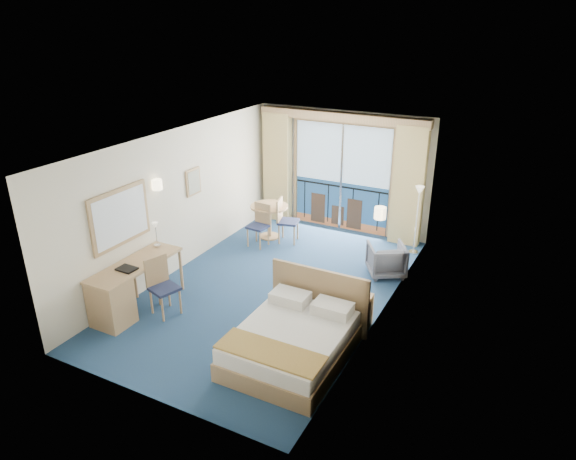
{
  "coord_description": "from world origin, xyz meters",
  "views": [
    {
      "loc": [
        3.99,
        -7.12,
        4.58
      ],
      "look_at": [
        0.21,
        0.2,
        1.11
      ],
      "focal_mm": 32.0,
      "sensor_mm": 36.0,
      "label": 1
    }
  ],
  "objects_px": {
    "bed": "(293,340)",
    "desk": "(117,296)",
    "table_chair_b": "(260,222)",
    "armchair": "(386,260)",
    "round_table": "(269,213)",
    "nightstand": "(357,311)",
    "desk_chair": "(161,282)",
    "table_chair_a": "(285,218)",
    "floor_lamp": "(418,203)"
  },
  "relations": [
    {
      "from": "nightstand",
      "to": "armchair",
      "type": "xyz_separation_m",
      "value": [
        -0.12,
        1.93,
        0.04
      ]
    },
    {
      "from": "desk",
      "to": "table_chair_b",
      "type": "xyz_separation_m",
      "value": [
        0.53,
        3.62,
        0.06
      ]
    },
    {
      "from": "nightstand",
      "to": "desk_chair",
      "type": "xyz_separation_m",
      "value": [
        -3.0,
        -1.06,
        0.27
      ]
    },
    {
      "from": "armchair",
      "to": "table_chair_a",
      "type": "bearing_deg",
      "value": -42.61
    },
    {
      "from": "bed",
      "to": "table_chair_a",
      "type": "height_order",
      "value": "bed"
    },
    {
      "from": "armchair",
      "to": "table_chair_a",
      "type": "distance_m",
      "value": 2.49
    },
    {
      "from": "armchair",
      "to": "table_chair_b",
      "type": "distance_m",
      "value": 2.82
    },
    {
      "from": "desk_chair",
      "to": "round_table",
      "type": "xyz_separation_m",
      "value": [
        0.05,
        3.52,
        0.01
      ]
    },
    {
      "from": "nightstand",
      "to": "round_table",
      "type": "relative_size",
      "value": 0.66
    },
    {
      "from": "nightstand",
      "to": "table_chair_a",
      "type": "xyz_separation_m",
      "value": [
        -2.55,
        2.41,
        0.27
      ]
    },
    {
      "from": "bed",
      "to": "desk",
      "type": "distance_m",
      "value": 2.97
    },
    {
      "from": "round_table",
      "to": "bed",
      "type": "bearing_deg",
      "value": -56.27
    },
    {
      "from": "floor_lamp",
      "to": "table_chair_b",
      "type": "distance_m",
      "value": 3.29
    },
    {
      "from": "desk_chair",
      "to": "table_chair_a",
      "type": "xyz_separation_m",
      "value": [
        0.45,
        3.47,
        -0.0
      ]
    },
    {
      "from": "bed",
      "to": "desk",
      "type": "xyz_separation_m",
      "value": [
        -2.94,
        -0.43,
        0.17
      ]
    },
    {
      "from": "bed",
      "to": "table_chair_b",
      "type": "distance_m",
      "value": 4.0
    },
    {
      "from": "armchair",
      "to": "table_chair_b",
      "type": "bearing_deg",
      "value": -33.25
    },
    {
      "from": "nightstand",
      "to": "desk_chair",
      "type": "bearing_deg",
      "value": -160.54
    },
    {
      "from": "bed",
      "to": "desk",
      "type": "bearing_deg",
      "value": -171.71
    },
    {
      "from": "armchair",
      "to": "floor_lamp",
      "type": "bearing_deg",
      "value": -132.16
    },
    {
      "from": "floor_lamp",
      "to": "table_chair_a",
      "type": "height_order",
      "value": "floor_lamp"
    },
    {
      "from": "bed",
      "to": "desk_chair",
      "type": "height_order",
      "value": "bed"
    },
    {
      "from": "desk",
      "to": "table_chair_b",
      "type": "height_order",
      "value": "table_chair_b"
    },
    {
      "from": "nightstand",
      "to": "armchair",
      "type": "distance_m",
      "value": 1.93
    },
    {
      "from": "armchair",
      "to": "desk_chair",
      "type": "height_order",
      "value": "desk_chair"
    },
    {
      "from": "armchair",
      "to": "round_table",
      "type": "distance_m",
      "value": 2.89
    },
    {
      "from": "nightstand",
      "to": "round_table",
      "type": "xyz_separation_m",
      "value": [
        -2.95,
        2.46,
        0.29
      ]
    },
    {
      "from": "bed",
      "to": "table_chair_a",
      "type": "distance_m",
      "value": 4.12
    },
    {
      "from": "armchair",
      "to": "round_table",
      "type": "height_order",
      "value": "round_table"
    },
    {
      "from": "armchair",
      "to": "desk",
      "type": "bearing_deg",
      "value": 15.24
    },
    {
      "from": "table_chair_a",
      "to": "nightstand",
      "type": "bearing_deg",
      "value": -147.24
    },
    {
      "from": "desk_chair",
      "to": "table_chair_b",
      "type": "height_order",
      "value": "desk_chair"
    },
    {
      "from": "bed",
      "to": "floor_lamp",
      "type": "bearing_deg",
      "value": 81.55
    },
    {
      "from": "bed",
      "to": "nightstand",
      "type": "height_order",
      "value": "bed"
    },
    {
      "from": "desk",
      "to": "floor_lamp",
      "type": "bearing_deg",
      "value": 52.85
    },
    {
      "from": "armchair",
      "to": "table_chair_a",
      "type": "relative_size",
      "value": 0.7
    },
    {
      "from": "nightstand",
      "to": "desk",
      "type": "distance_m",
      "value": 3.82
    },
    {
      "from": "armchair",
      "to": "desk_chair",
      "type": "bearing_deg",
      "value": 14.8
    },
    {
      "from": "bed",
      "to": "desk",
      "type": "height_order",
      "value": "bed"
    },
    {
      "from": "floor_lamp",
      "to": "desk",
      "type": "height_order",
      "value": "floor_lamp"
    },
    {
      "from": "bed",
      "to": "table_chair_b",
      "type": "relative_size",
      "value": 2.1
    },
    {
      "from": "desk",
      "to": "armchair",
      "type": "bearing_deg",
      "value": 46.49
    },
    {
      "from": "armchair",
      "to": "table_chair_b",
      "type": "height_order",
      "value": "table_chair_b"
    },
    {
      "from": "floor_lamp",
      "to": "table_chair_a",
      "type": "bearing_deg",
      "value": -165.11
    },
    {
      "from": "desk_chair",
      "to": "table_chair_b",
      "type": "relative_size",
      "value": 1.06
    },
    {
      "from": "desk",
      "to": "table_chair_a",
      "type": "distance_m",
      "value": 4.11
    },
    {
      "from": "desk_chair",
      "to": "floor_lamp",
      "type": "bearing_deg",
      "value": -18.69
    },
    {
      "from": "nightstand",
      "to": "armchair",
      "type": "bearing_deg",
      "value": 93.64
    },
    {
      "from": "armchair",
      "to": "desk",
      "type": "relative_size",
      "value": 0.39
    },
    {
      "from": "bed",
      "to": "floor_lamp",
      "type": "relative_size",
      "value": 1.32
    }
  ]
}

